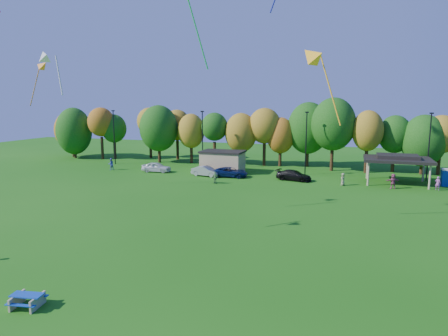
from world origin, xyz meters
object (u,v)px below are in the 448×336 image
(car_c, at_px, (230,172))
(picnic_table, at_px, (27,300))
(car_b, at_px, (206,171))
(car_d, at_px, (294,175))
(car_a, at_px, (156,167))

(car_c, bearing_deg, picnic_table, 176.39)
(car_b, bearing_deg, picnic_table, -163.01)
(picnic_table, relative_size, car_d, 0.38)
(car_d, bearing_deg, car_c, 104.34)
(picnic_table, xyz_separation_m, car_a, (-12.66, 38.18, 0.34))
(picnic_table, relative_size, car_b, 0.42)
(picnic_table, height_order, car_c, car_c)
(picnic_table, height_order, car_d, car_d)
(picnic_table, distance_m, car_c, 37.78)
(car_c, bearing_deg, car_b, 92.05)
(car_b, relative_size, car_c, 0.88)
(car_b, relative_size, car_d, 0.90)
(car_b, bearing_deg, car_a, 94.73)
(car_a, relative_size, car_c, 0.89)
(car_a, relative_size, car_b, 1.01)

